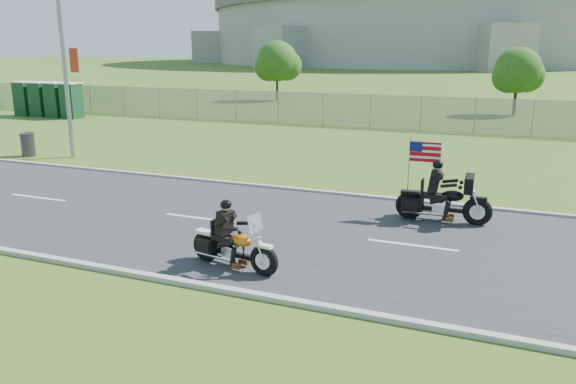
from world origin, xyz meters
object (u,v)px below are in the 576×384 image
at_px(porta_toilet_b, 56,101).
at_px(porta_toilet_d, 25,99).
at_px(streetlight, 65,25).
at_px(porta_toilet_a, 72,101).
at_px(motorcycle_lead, 232,247).
at_px(trash_can, 28,145).
at_px(porta_toilet_c, 40,100).
at_px(motorcycle_follow, 443,202).

xyz_separation_m(porta_toilet_b, porta_toilet_d, (-2.80, 0.00, 0.00)).
relative_size(streetlight, porta_toilet_a, 4.35).
xyz_separation_m(porta_toilet_a, porta_toilet_d, (-4.20, 0.00, 0.00)).
relative_size(motorcycle_lead, trash_can, 2.28).
relative_size(porta_toilet_c, motorcycle_follow, 0.87).
distance_m(streetlight, porta_toilet_a, 15.39).
distance_m(motorcycle_follow, trash_can, 18.67).
height_order(streetlight, porta_toilet_a, streetlight).
relative_size(porta_toilet_b, porta_toilet_d, 1.00).
distance_m(streetlight, porta_toilet_b, 16.33).
height_order(porta_toilet_c, trash_can, porta_toilet_c).
height_order(motorcycle_follow, trash_can, motorcycle_follow).
bearing_deg(porta_toilet_b, porta_toilet_a, 0.00).
bearing_deg(porta_toilet_b, porta_toilet_d, 180.00).
bearing_deg(porta_toilet_d, porta_toilet_a, 0.00).
bearing_deg(trash_can, streetlight, 21.43).
bearing_deg(streetlight, porta_toilet_d, 142.83).
relative_size(porta_toilet_d, motorcycle_lead, 1.00).
bearing_deg(motorcycle_lead, trash_can, 161.22).
distance_m(porta_toilet_b, porta_toilet_c, 1.40).
xyz_separation_m(porta_toilet_a, motorcycle_lead, (22.54, -19.87, -0.65)).
height_order(porta_toilet_c, motorcycle_lead, porta_toilet_c).
distance_m(porta_toilet_a, motorcycle_lead, 30.06).
relative_size(porta_toilet_b, porta_toilet_c, 1.00).
bearing_deg(porta_toilet_a, streetlight, -47.09).
height_order(motorcycle_lead, trash_can, motorcycle_lead).
bearing_deg(streetlight, motorcycle_follow, -13.46).
bearing_deg(motorcycle_follow, porta_toilet_d, 152.41).
distance_m(motorcycle_lead, trash_can, 16.74).
bearing_deg(streetlight, porta_toilet_a, 132.91).
bearing_deg(porta_toilet_a, porta_toilet_d, 180.00).
relative_size(porta_toilet_b, trash_can, 2.27).
xyz_separation_m(porta_toilet_a, trash_can, (8.01, -11.57, -0.64)).
bearing_deg(porta_toilet_a, porta_toilet_b, 180.00).
relative_size(motorcycle_lead, motorcycle_follow, 0.88).
distance_m(porta_toilet_d, motorcycle_lead, 33.32).
xyz_separation_m(porta_toilet_b, motorcycle_lead, (23.94, -19.87, -0.65)).
bearing_deg(motorcycle_follow, porta_toilet_b, 150.21).
xyz_separation_m(streetlight, motorcycle_lead, (12.52, -9.09, -5.14)).
relative_size(porta_toilet_a, trash_can, 2.27).
bearing_deg(porta_toilet_c, porta_toilet_d, 180.00).
relative_size(streetlight, motorcycle_lead, 4.33).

